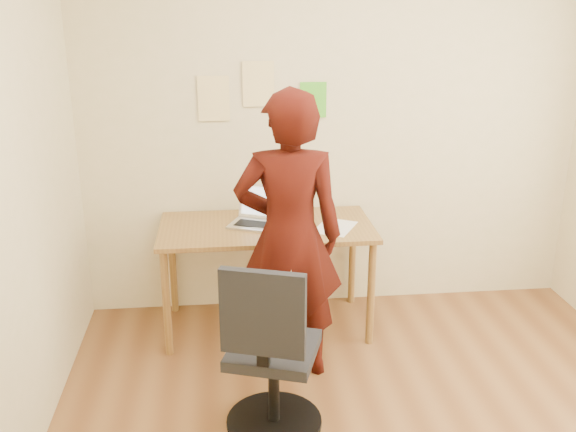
{
  "coord_description": "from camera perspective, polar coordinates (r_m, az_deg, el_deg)",
  "views": [
    {
      "loc": [
        -0.79,
        -2.58,
        2.17
      ],
      "look_at": [
        -0.41,
        0.95,
        0.95
      ],
      "focal_mm": 40.0,
      "sensor_mm": 36.0,
      "label": 1
    }
  ],
  "objects": [
    {
      "name": "phone",
      "position": [
        4.05,
        1.81,
        -1.67
      ],
      "size": [
        0.07,
        0.12,
        0.01
      ],
      "rotation": [
        0.0,
        0.0,
        0.08
      ],
      "color": "black",
      "rests_on": "desk"
    },
    {
      "name": "wall_note_right",
      "position": [
        4.41,
        2.25,
        10.27
      ],
      "size": [
        0.18,
        0.0,
        0.24
      ],
      "primitive_type": "cube",
      "color": "#53C62C",
      "rests_on": "room"
    },
    {
      "name": "wall_note_mid",
      "position": [
        4.36,
        -2.65,
        11.64
      ],
      "size": [
        0.21,
        0.0,
        0.3
      ],
      "primitive_type": "cube",
      "color": "#FBE096",
      "rests_on": "room"
    },
    {
      "name": "desk",
      "position": [
        4.25,
        -1.93,
        -1.95
      ],
      "size": [
        1.4,
        0.7,
        0.74
      ],
      "color": "olive",
      "rests_on": "ground"
    },
    {
      "name": "room",
      "position": [
        2.82,
        10.39,
        1.72
      ],
      "size": [
        3.58,
        3.58,
        2.78
      ],
      "color": "brown",
      "rests_on": "ground"
    },
    {
      "name": "paper_sheet",
      "position": [
        4.2,
        4.19,
        -1.0
      ],
      "size": [
        0.35,
        0.38,
        0.0
      ],
      "primitive_type": "cube",
      "rotation": [
        0.0,
        0.0,
        -0.5
      ],
      "color": "white",
      "rests_on": "desk"
    },
    {
      "name": "laptop",
      "position": [
        4.24,
        -2.67,
        -0.01
      ],
      "size": [
        0.42,
        0.4,
        0.24
      ],
      "rotation": [
        0.0,
        0.0,
        -0.42
      ],
      "color": "silver",
      "rests_on": "desk"
    },
    {
      "name": "office_chair",
      "position": [
        3.32,
        -1.56,
        -12.84
      ],
      "size": [
        0.55,
        0.56,
        0.98
      ],
      "rotation": [
        0.0,
        0.0,
        -0.33
      ],
      "color": "black",
      "rests_on": "ground"
    },
    {
      "name": "person",
      "position": [
        3.68,
        0.08,
        -1.89
      ],
      "size": [
        0.66,
        0.46,
        1.72
      ],
      "primitive_type": "imported",
      "rotation": [
        0.0,
        0.0,
        3.07
      ],
      "color": "#360C07",
      "rests_on": "ground"
    },
    {
      "name": "wall_note_left",
      "position": [
        4.37,
        -6.63,
        10.32
      ],
      "size": [
        0.21,
        0.0,
        0.3
      ],
      "primitive_type": "cube",
      "color": "#FBE096",
      "rests_on": "room"
    }
  ]
}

